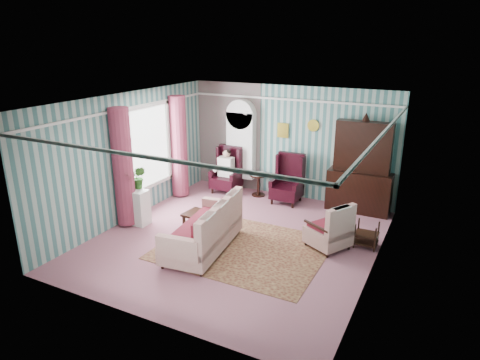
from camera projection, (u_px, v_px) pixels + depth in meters
The scene contains 17 objects.
floor at pixel (237, 239), 8.98m from camera, with size 6.00×6.00×0.00m, color #955665.
room_shell at pixel (214, 141), 8.75m from camera, with size 5.53×6.02×2.91m.
bookcase at pixel (241, 150), 11.60m from camera, with size 0.80×0.28×2.24m, color silver.
dresser_hutch at pixel (361, 164), 10.08m from camera, with size 1.50×0.56×2.36m, color black.
wingback_left at pixel (226, 170), 11.54m from camera, with size 0.76×0.80×1.25m, color black.
wingback_right at pixel (287, 179), 10.78m from camera, with size 0.76×0.80×1.25m, color black.
seated_woman at pixel (226, 171), 11.55m from camera, with size 0.44×0.40×1.18m, color white, non-canonical shape.
round_side_table at pixel (259, 185), 11.38m from camera, with size 0.50×0.50×0.60m, color black.
nest_table at pixel (367, 234), 8.59m from camera, with size 0.45×0.38×0.54m, color black.
plant_stand at pixel (136, 207), 9.63m from camera, with size 0.55×0.35×0.80m, color white.
rug at pixel (243, 248), 8.59m from camera, with size 3.20×2.60×0.01m, color #501A20.
sofa at pixel (203, 228), 8.41m from camera, with size 2.11×0.96×0.93m, color #B8AF8E.
floral_armchair at pixel (329, 225), 8.48m from camera, with size 0.80×0.88×1.00m, color #BCAA92.
coffee_table at pixel (205, 223), 9.30m from camera, with size 0.94×0.54×0.38m, color black.
potted_plant_a at pixel (127, 182), 9.34m from camera, with size 0.42×0.36×0.47m, color #1A531D.
potted_plant_b at pixel (139, 177), 9.53m from camera, with size 0.29×0.23×0.52m, color #1B4F18.
potted_plant_c at pixel (132, 181), 9.54m from camera, with size 0.22×0.22×0.38m, color #27581B.
Camera 1 is at (3.74, -7.20, 4.03)m, focal length 32.00 mm.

